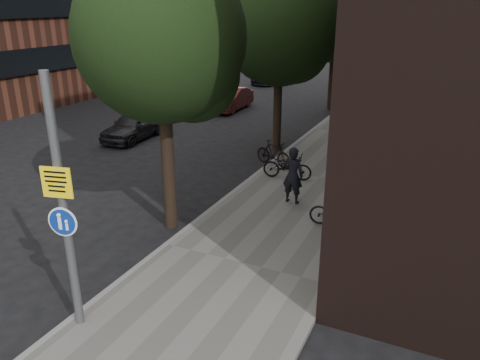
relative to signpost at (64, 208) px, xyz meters
The scene contains 15 objects.
ground 3.17m from the signpost, ahead, with size 120.00×120.00×0.00m, color black.
sidewalk 10.64m from the signpost, 78.81° to the left, with size 4.50×60.00×0.12m, color #62605B.
curb_edge 10.45m from the signpost, 91.39° to the left, with size 0.15×60.00×0.13m, color slate.
street_tree_near 5.43m from the signpost, 99.24° to the left, with size 4.40×4.40×7.50m.
street_tree_mid 13.52m from the signpost, 93.34° to the left, with size 5.00×5.00×7.80m.
street_tree_far 22.42m from the signpost, 91.99° to the left, with size 5.00×5.00×7.80m.
signpost is the anchor object (origin of this frame).
pedestrian 7.91m from the signpost, 76.24° to the left, with size 0.67×0.44×1.84m, color black.
parked_bike_facade_near 7.68m from the signpost, 60.58° to the left, with size 0.59×1.69×0.89m, color black.
parked_bike_facade_far 10.15m from the signpost, 67.85° to the left, with size 0.52×1.84×1.11m, color black.
parked_bike_curb_near 9.75m from the signpost, 84.17° to the left, with size 0.62×1.78×0.94m, color black.
parked_bike_curb_far 10.81m from the signpost, 90.08° to the left, with size 0.47×1.67×1.00m, color black.
parked_car_near 14.14m from the signpost, 122.75° to the left, with size 1.56×3.87×1.32m, color black.
parked_car_mid 20.56m from the signpost, 107.77° to the left, with size 1.38×3.97×1.31m, color #5A1F19.
parked_car_far 30.97m from the signpost, 104.72° to the left, with size 1.81×4.46×1.30m, color black.
Camera 1 is at (4.47, -5.78, 6.13)m, focal length 35.00 mm.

